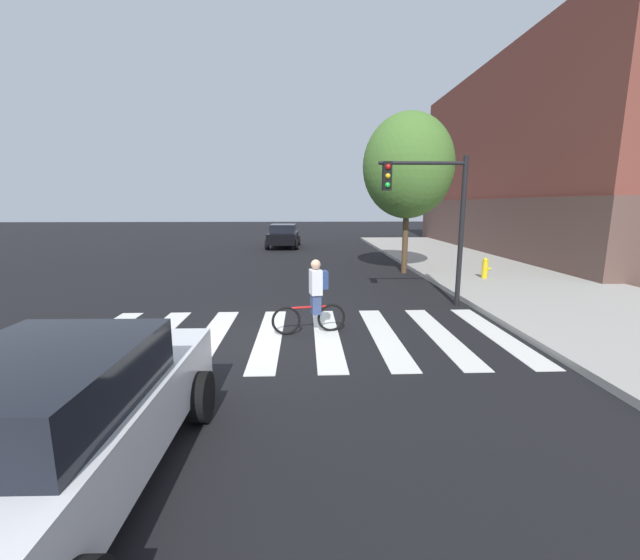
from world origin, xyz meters
name	(u,v)px	position (x,y,z in m)	size (l,w,h in m)	color
ground_plane	(272,337)	(0.00, 0.00, 0.00)	(120.00, 120.00, 0.00)	black
crosswalk_stripes	(298,336)	(0.59, 0.00, 0.01)	(9.50, 4.17, 0.01)	silver
sedan_near	(53,426)	(-1.67, -4.95, 0.82)	(2.22, 4.63, 1.59)	silver
sedan_mid	(284,235)	(-0.66, 18.82, 0.81)	(2.26, 4.61, 1.57)	black
cyclist	(314,297)	(0.96, 0.26, 0.84)	(1.69, 0.42, 1.69)	black
traffic_light_near	(434,206)	(4.34, 2.61, 2.86)	(2.47, 0.28, 4.20)	black
fire_hydrant	(485,268)	(7.55, 6.09, 0.53)	(0.33, 0.22, 0.78)	gold
street_tree_near	(408,166)	(5.00, 8.20, 4.42)	(3.68, 3.68, 6.55)	#4C3823
corner_building	(602,162)	(18.60, 15.62, 5.42)	(14.87, 21.68, 10.93)	brown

